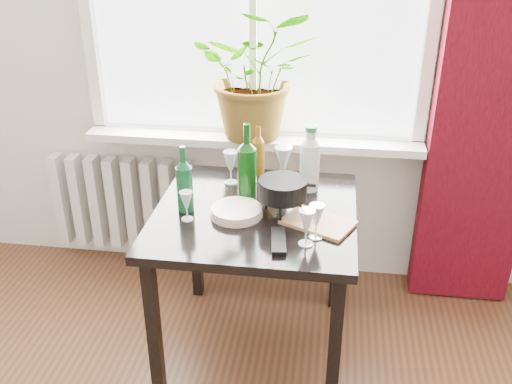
# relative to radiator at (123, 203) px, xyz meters

# --- Properties ---
(windowsill) EXTENTS (1.72, 0.20, 0.04)m
(windowsill) POSITION_rel_radiator_xyz_m (0.75, -0.03, 0.44)
(windowsill) COLOR silver
(windowsill) RESTS_ON ground
(curtain) EXTENTS (0.50, 0.12, 2.56)m
(curtain) POSITION_rel_radiator_xyz_m (1.87, -0.06, 0.92)
(curtain) COLOR #3C050E
(curtain) RESTS_ON ground
(radiator) EXTENTS (0.80, 0.10, 0.55)m
(radiator) POSITION_rel_radiator_xyz_m (0.00, 0.00, 0.00)
(radiator) COLOR silver
(radiator) RESTS_ON ground
(table) EXTENTS (0.85, 0.85, 0.74)m
(table) POSITION_rel_radiator_xyz_m (0.85, -0.63, 0.27)
(table) COLOR black
(table) RESTS_ON ground
(potted_plant) EXTENTS (0.62, 0.54, 0.65)m
(potted_plant) POSITION_rel_radiator_xyz_m (0.78, -0.03, 0.79)
(potted_plant) COLOR #377D21
(potted_plant) RESTS_ON windowsill
(wine_bottle_left) EXTENTS (0.08, 0.08, 0.29)m
(wine_bottle_left) POSITION_rel_radiator_xyz_m (0.56, -0.67, 0.51)
(wine_bottle_left) COLOR #0D4722
(wine_bottle_left) RESTS_ON table
(wine_bottle_right) EXTENTS (0.10, 0.10, 0.36)m
(wine_bottle_right) POSITION_rel_radiator_xyz_m (0.80, -0.53, 0.54)
(wine_bottle_right) COLOR #0B3B0D
(wine_bottle_right) RESTS_ON table
(bottle_amber) EXTENTS (0.07, 0.07, 0.24)m
(bottle_amber) POSITION_rel_radiator_xyz_m (0.81, -0.26, 0.48)
(bottle_amber) COLOR brown
(bottle_amber) RESTS_ON table
(cleaning_bottle) EXTENTS (0.09, 0.09, 0.31)m
(cleaning_bottle) POSITION_rel_radiator_xyz_m (1.06, -0.39, 0.52)
(cleaning_bottle) COLOR silver
(cleaning_bottle) RESTS_ON table
(wineglass_front_right) EXTENTS (0.09, 0.09, 0.15)m
(wineglass_front_right) POSITION_rel_radiator_xyz_m (1.08, -0.87, 0.44)
(wineglass_front_right) COLOR white
(wineglass_front_right) RESTS_ON table
(wineglass_far_right) EXTENTS (0.07, 0.07, 0.15)m
(wineglass_far_right) POSITION_rel_radiator_xyz_m (1.11, -0.82, 0.43)
(wineglass_far_right) COLOR silver
(wineglass_far_right) RESTS_ON table
(wineglass_back_center) EXTENTS (0.11, 0.11, 0.19)m
(wineglass_back_center) POSITION_rel_radiator_xyz_m (0.94, -0.36, 0.46)
(wineglass_back_center) COLOR silver
(wineglass_back_center) RESTS_ON table
(wineglass_back_left) EXTENTS (0.09, 0.09, 0.16)m
(wineglass_back_left) POSITION_rel_radiator_xyz_m (0.70, -0.38, 0.44)
(wineglass_back_left) COLOR silver
(wineglass_back_left) RESTS_ON table
(wineglass_front_left) EXTENTS (0.06, 0.06, 0.13)m
(wineglass_front_left) POSITION_rel_radiator_xyz_m (0.58, -0.75, 0.42)
(wineglass_front_left) COLOR white
(wineglass_front_left) RESTS_ON table
(plate_stack) EXTENTS (0.28, 0.28, 0.04)m
(plate_stack) POSITION_rel_radiator_xyz_m (0.78, -0.68, 0.38)
(plate_stack) COLOR beige
(plate_stack) RESTS_ON table
(fondue_pot) EXTENTS (0.27, 0.25, 0.16)m
(fondue_pot) POSITION_rel_radiator_xyz_m (0.97, -0.64, 0.44)
(fondue_pot) COLOR black
(fondue_pot) RESTS_ON table
(tv_remote) EXTENTS (0.08, 0.19, 0.02)m
(tv_remote) POSITION_rel_radiator_xyz_m (0.98, -0.88, 0.37)
(tv_remote) COLOR black
(tv_remote) RESTS_ON table
(cutting_board) EXTENTS (0.32, 0.28, 0.01)m
(cutting_board) POSITION_rel_radiator_xyz_m (1.12, -0.71, 0.37)
(cutting_board) COLOR #AF7C4F
(cutting_board) RESTS_ON table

